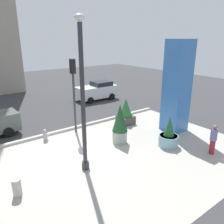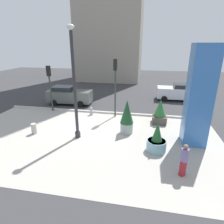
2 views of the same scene
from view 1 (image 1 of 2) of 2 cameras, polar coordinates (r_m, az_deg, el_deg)
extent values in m
plane|color=#38383A|center=(16.46, -15.58, -4.35)|extent=(60.00, 60.00, 0.00)
cube|color=#ADA89E|center=(11.62, -4.05, -13.65)|extent=(18.00, 10.00, 0.02)
cube|color=#B7B2A8|center=(15.67, -14.39, -5.09)|extent=(18.00, 0.24, 0.16)
cylinder|color=#2D2D33|center=(11.44, -6.65, -13.11)|extent=(0.36, 0.36, 0.40)
cylinder|color=#2D2D33|center=(10.17, -7.29, 2.28)|extent=(0.20, 0.20, 6.71)
ellipsoid|color=silver|center=(9.82, -8.17, 22.54)|extent=(0.44, 0.44, 0.28)
cube|color=#3870BC|center=(15.64, 15.95, 6.06)|extent=(1.38, 1.38, 6.05)
cylinder|color=#7AA8B7|center=(13.88, 13.90, -7.00)|extent=(1.14, 1.14, 0.68)
cylinder|color=#382819|center=(13.75, 14.01, -5.79)|extent=(1.05, 1.05, 0.04)
cone|color=#235B2D|center=(13.52, 14.20, -3.46)|extent=(0.61, 0.61, 1.16)
cube|color=#4C4238|center=(16.90, 3.42, -1.96)|extent=(1.08, 1.08, 0.62)
cylinder|color=#382819|center=(16.80, 3.44, -1.04)|extent=(1.03, 1.03, 0.04)
cone|color=#2D6B33|center=(16.59, 3.49, 1.20)|extent=(0.94, 0.94, 1.33)
cylinder|color=gray|center=(13.87, 1.95, -6.23)|extent=(0.88, 0.88, 0.77)
cylinder|color=#382819|center=(13.73, 1.97, -4.83)|extent=(0.81, 0.81, 0.04)
cone|color=#1E4C28|center=(13.42, 2.01, -1.51)|extent=(0.93, 0.93, 1.65)
cylinder|color=#99999E|center=(14.79, -16.38, -5.87)|extent=(0.26, 0.26, 0.55)
sphere|color=#99999E|center=(14.66, -16.50, -4.60)|extent=(0.24, 0.24, 0.24)
cylinder|color=#99999E|center=(14.83, -15.78, -5.63)|extent=(0.12, 0.10, 0.10)
cylinder|color=#B2ADA3|center=(10.36, -22.73, -17.07)|extent=(0.36, 0.36, 0.75)
cylinder|color=#333833|center=(15.04, -9.37, 1.98)|extent=(0.14, 0.14, 3.97)
cube|color=black|center=(14.57, -9.87, 11.22)|extent=(0.28, 0.32, 0.90)
sphere|color=green|center=(14.69, -10.24, 12.32)|extent=(0.18, 0.18, 0.18)
cube|color=silver|center=(23.46, -3.93, 5.13)|extent=(4.16, 1.89, 1.14)
cube|color=#1E2328|center=(23.63, -2.70, 7.19)|extent=(1.88, 1.64, 0.42)
cylinder|color=black|center=(22.18, -5.43, 2.93)|extent=(0.64, 0.23, 0.64)
cylinder|color=black|center=(23.73, -7.71, 3.86)|extent=(0.64, 0.23, 0.64)
cylinder|color=black|center=(23.55, -0.07, 3.91)|extent=(0.64, 0.23, 0.64)
cylinder|color=black|center=(25.01, -2.55, 4.74)|extent=(0.64, 0.23, 0.64)
cylinder|color=black|center=(17.66, -25.98, -2.91)|extent=(0.65, 0.24, 0.64)
cylinder|color=black|center=(16.08, -24.47, -4.68)|extent=(0.65, 0.24, 0.64)
cube|color=maroon|center=(13.74, 23.79, -8.00)|extent=(0.34, 0.34, 0.83)
cylinder|color=slate|center=(13.45, 24.18, -5.20)|extent=(0.51, 0.51, 0.63)
sphere|color=#8C664C|center=(13.30, 24.41, -3.51)|extent=(0.23, 0.23, 0.23)
camera|label=2|loc=(9.54, 68.27, 6.14)|focal=30.36mm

